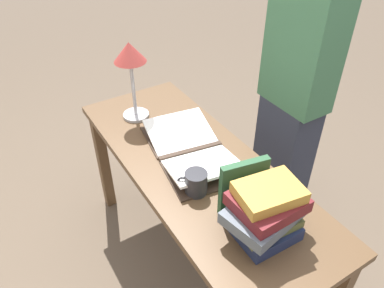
{
  "coord_description": "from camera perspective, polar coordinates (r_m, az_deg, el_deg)",
  "views": [
    {
      "loc": [
        -1.11,
        0.71,
        1.88
      ],
      "look_at": [
        0.05,
        -0.01,
        0.84
      ],
      "focal_mm": 35.0,
      "sensor_mm": 36.0,
      "label": 1
    }
  ],
  "objects": [
    {
      "name": "ground_plane",
      "position": [
        2.29,
        0.49,
        -17.58
      ],
      "size": [
        12.0,
        12.0,
        0.0
      ],
      "primitive_type": "plane",
      "color": "brown"
    },
    {
      "name": "reading_desk",
      "position": [
        1.8,
        0.59,
        -5.78
      ],
      "size": [
        1.52,
        0.57,
        0.76
      ],
      "color": "brown",
      "rests_on": "ground_plane"
    },
    {
      "name": "open_book",
      "position": [
        1.78,
        -0.21,
        -0.85
      ],
      "size": [
        0.62,
        0.41,
        0.07
      ],
      "rotation": [
        0.0,
        0.0,
        -0.16
      ],
      "color": "#38281E",
      "rests_on": "reading_desk"
    },
    {
      "name": "book_stack_tall",
      "position": [
        1.38,
        11.11,
        -10.08
      ],
      "size": [
        0.25,
        0.33,
        0.23
      ],
      "color": "#1E284C",
      "rests_on": "reading_desk"
    },
    {
      "name": "book_standing_upright",
      "position": [
        1.46,
        7.8,
        -6.42
      ],
      "size": [
        0.07,
        0.2,
        0.24
      ],
      "rotation": [
        0.0,
        0.0,
        -0.19
      ],
      "color": "#234C2D",
      "rests_on": "reading_desk"
    },
    {
      "name": "reading_lamp",
      "position": [
        1.91,
        -9.39,
        12.46
      ],
      "size": [
        0.16,
        0.16,
        0.42
      ],
      "color": "#ADADB2",
      "rests_on": "reading_desk"
    },
    {
      "name": "coffee_mug",
      "position": [
        1.56,
        0.55,
        -5.92
      ],
      "size": [
        0.1,
        0.11,
        0.1
      ],
      "rotation": [
        0.0,
        0.0,
        0.91
      ],
      "color": "#28282D",
      "rests_on": "reading_desk"
    },
    {
      "name": "person_reader",
      "position": [
        2.08,
        15.21,
        6.8
      ],
      "size": [
        0.36,
        0.22,
        1.74
      ],
      "rotation": [
        0.0,
        0.0,
        3.14
      ],
      "color": "#2D3342",
      "rests_on": "ground_plane"
    }
  ]
}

